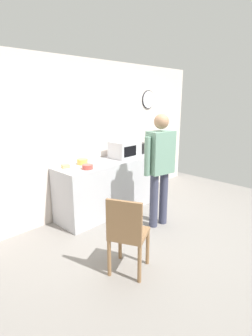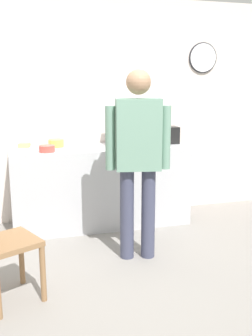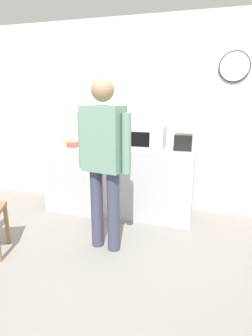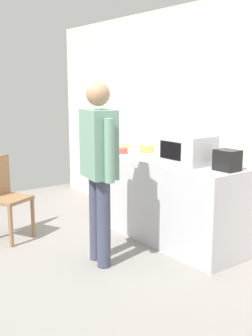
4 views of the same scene
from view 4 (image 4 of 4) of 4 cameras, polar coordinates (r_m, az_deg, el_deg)
The scene contains 12 objects.
ground_plane at distance 4.22m, azimuth -7.88°, elevation -12.84°, with size 6.00×6.00×0.00m, color gray.
back_wall at distance 4.85m, azimuth 8.56°, elevation 6.23°, with size 5.40×0.13×2.60m.
kitchen_counter at distance 4.72m, azimuth 5.21°, elevation -4.24°, with size 2.00×0.62×0.92m, color #B7B7BC.
microwave at distance 4.34m, azimuth 8.51°, elevation 2.54°, with size 0.50×0.39×0.30m.
sandwich_plate at distance 5.31m, azimuth 0.04°, elevation 2.84°, with size 0.23×0.23×0.07m.
salad_bowl at distance 4.98m, azimuth -0.72°, elevation 2.44°, with size 0.17×0.17×0.07m, color #C64C42.
cereal_bowl at distance 5.06m, azimuth 2.85°, elevation 2.65°, with size 0.17×0.17×0.08m, color gold.
toaster at distance 4.06m, azimuth 13.75°, elevation 1.05°, with size 0.22×0.18×0.20m, color black.
fork_utensil at distance 4.84m, azimuth 6.92°, elevation 1.73°, with size 0.17×0.02×0.01m, color silver.
spoon_utensil at distance 4.21m, azimuth 15.45°, elevation -0.02°, with size 0.17×0.02×0.01m, color silver.
person_standing at distance 3.91m, azimuth -3.75°, elevation 1.05°, with size 0.58×0.31×1.75m.
wooden_chair at distance 4.87m, azimuth -16.47°, elevation -3.39°, with size 0.53×0.53×0.94m.
Camera 4 is at (3.39, -1.85, 1.71)m, focal length 44.32 mm.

